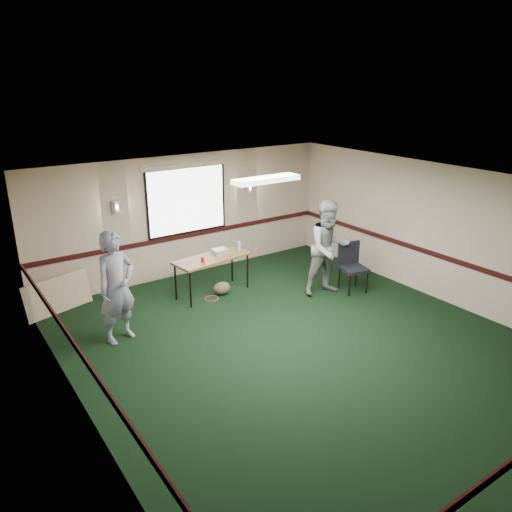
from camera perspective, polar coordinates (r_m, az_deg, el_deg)
ground at (r=8.56m, az=5.01°, el=-10.04°), size 8.00×8.00×0.00m
room_shell at (r=9.54m, az=-2.81°, el=3.53°), size 8.00×8.02×8.00m
folding_table at (r=10.18m, az=-5.05°, el=-0.44°), size 1.67×0.85×0.80m
projector at (r=10.33m, az=-4.12°, el=0.54°), size 0.31×0.26×0.10m
game_console at (r=10.44m, az=-4.05°, el=0.59°), size 0.22×0.20×0.05m
red_cup at (r=9.89m, az=-6.12°, el=-0.41°), size 0.07×0.07×0.11m
water_bottle at (r=10.43m, az=-1.94°, el=1.10°), size 0.07×0.07×0.22m
duffel_bag at (r=10.35m, az=-3.91°, el=-3.70°), size 0.39×0.30×0.26m
cable_coil at (r=10.20m, az=-5.08°, el=-4.85°), size 0.35×0.35×0.01m
folded_table at (r=10.22m, az=-21.73°, el=-4.16°), size 1.34×0.58×0.68m
conference_chair at (r=10.59m, az=10.85°, el=-0.76°), size 0.60×0.61×1.01m
person_left at (r=8.59m, az=-15.64°, el=-3.46°), size 0.81×0.64×1.93m
person_right at (r=10.20m, az=8.29°, el=0.90°), size 1.07×0.90×1.96m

